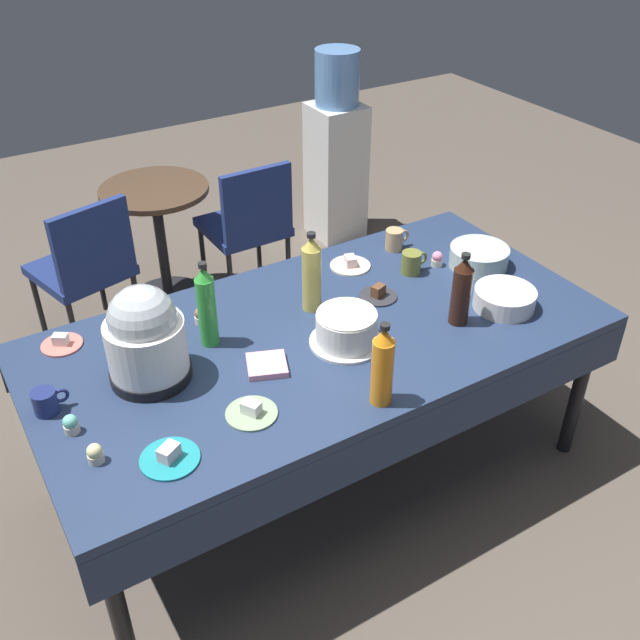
{
  "coord_description": "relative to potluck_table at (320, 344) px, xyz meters",
  "views": [
    {
      "loc": [
        -1.18,
        -1.94,
        2.36
      ],
      "look_at": [
        0.0,
        0.0,
        0.8
      ],
      "focal_mm": 40.63,
      "sensor_mm": 36.0,
      "label": 1
    }
  ],
  "objects": [
    {
      "name": "potluck_table",
      "position": [
        0.0,
        0.0,
        0.0
      ],
      "size": [
        2.2,
        1.1,
        0.75
      ],
      "color": "navy",
      "rests_on": "ground"
    },
    {
      "name": "dessert_plate_charcoal",
      "position": [
        0.33,
        0.08,
        0.08
      ],
      "size": [
        0.16,
        0.16,
        0.06
      ],
      "color": "#2D2D33",
      "rests_on": "potluck_table"
    },
    {
      "name": "ceramic_snack_bowl",
      "position": [
        0.72,
        -0.24,
        0.1
      ],
      "size": [
        0.25,
        0.25,
        0.08
      ],
      "primitive_type": "cylinder",
      "color": "silver",
      "rests_on": "potluck_table"
    },
    {
      "name": "frosted_layer_cake",
      "position": [
        0.04,
        -0.12,
        0.13
      ],
      "size": [
        0.28,
        0.28,
        0.13
      ],
      "color": "silver",
      "rests_on": "potluck_table"
    },
    {
      "name": "cupcake_mint",
      "position": [
        0.7,
        0.16,
        0.09
      ],
      "size": [
        0.05,
        0.05,
        0.07
      ],
      "color": "beige",
      "rests_on": "potluck_table"
    },
    {
      "name": "coffee_mug_tan",
      "position": [
        0.63,
        0.38,
        0.11
      ],
      "size": [
        0.12,
        0.08,
        0.1
      ],
      "color": "tan",
      "rests_on": "potluck_table"
    },
    {
      "name": "glass_salad_bowl",
      "position": [
        0.85,
        0.06,
        0.11
      ],
      "size": [
        0.26,
        0.26,
        0.09
      ],
      "primitive_type": "cylinder",
      "color": "#B2C6BC",
      "rests_on": "potluck_table"
    },
    {
      "name": "paper_napkin_stack",
      "position": [
        -0.28,
        -0.1,
        0.07
      ],
      "size": [
        0.18,
        0.18,
        0.02
      ],
      "primitive_type": "cube",
      "rotation": [
        0.0,
        0.0,
        -0.37
      ],
      "color": "pink",
      "rests_on": "potluck_table"
    },
    {
      "name": "slow_cooker",
      "position": [
        -0.65,
        0.07,
        0.23
      ],
      "size": [
        0.29,
        0.29,
        0.37
      ],
      "color": "black",
      "rests_on": "potluck_table"
    },
    {
      "name": "dessert_plate_cream",
      "position": [
        0.37,
        0.35,
        0.07
      ],
      "size": [
        0.18,
        0.18,
        0.05
      ],
      "color": "beige",
      "rests_on": "potluck_table"
    },
    {
      "name": "dessert_plate_sage",
      "position": [
        -0.44,
        -0.29,
        0.07
      ],
      "size": [
        0.17,
        0.17,
        0.05
      ],
      "color": "#8CA87F",
      "rests_on": "potluck_table"
    },
    {
      "name": "coffee_mug_navy",
      "position": [
        -1.01,
        0.07,
        0.1
      ],
      "size": [
        0.12,
        0.08,
        0.08
      ],
      "color": "navy",
      "rests_on": "potluck_table"
    },
    {
      "name": "maroon_chair_right",
      "position": [
        0.4,
        1.45,
        -0.2
      ],
      "size": [
        0.45,
        0.45,
        0.85
      ],
      "color": "navy",
      "rests_on": "ground"
    },
    {
      "name": "water_cooler",
      "position": [
        1.26,
        1.87,
        -0.1
      ],
      "size": [
        0.32,
        0.32,
        1.24
      ],
      "color": "silver",
      "rests_on": "ground"
    },
    {
      "name": "soda_bottle_orange_juice",
      "position": [
        -0.04,
        -0.46,
        0.21
      ],
      "size": [
        0.08,
        0.08,
        0.31
      ],
      "color": "orange",
      "rests_on": "potluck_table"
    },
    {
      "name": "soda_bottle_lime_soda",
      "position": [
        -0.39,
        0.15,
        0.22
      ],
      "size": [
        0.07,
        0.07,
        0.34
      ],
      "color": "green",
      "rests_on": "potluck_table"
    },
    {
      "name": "maroon_chair_left",
      "position": [
        -0.53,
        1.45,
        -0.2
      ],
      "size": [
        0.54,
        0.54,
        0.85
      ],
      "color": "navy",
      "rests_on": "ground"
    },
    {
      "name": "round_cafe_table",
      "position": [
        -0.05,
        1.67,
        -0.19
      ],
      "size": [
        0.6,
        0.6,
        0.72
      ],
      "color": "#473323",
      "rests_on": "ground"
    },
    {
      "name": "ground",
      "position": [
        0.0,
        0.0,
        -0.69
      ],
      "size": [
        9.0,
        9.0,
        0.0
      ],
      "primitive_type": "plane",
      "color": "brown"
    },
    {
      "name": "cupcake_lemon",
      "position": [
        -0.37,
        0.29,
        0.09
      ],
      "size": [
        0.05,
        0.05,
        0.07
      ],
      "color": "beige",
      "rests_on": "potluck_table"
    },
    {
      "name": "coffee_mug_olive",
      "position": [
        0.57,
        0.17,
        0.11
      ],
      "size": [
        0.13,
        0.09,
        0.1
      ],
      "color": "olive",
      "rests_on": "potluck_table"
    },
    {
      "name": "cupcake_vanilla",
      "position": [
        -0.94,
        -0.24,
        0.09
      ],
      "size": [
        0.05,
        0.05,
        0.07
      ],
      "color": "beige",
      "rests_on": "potluck_table"
    },
    {
      "name": "cupcake_rose",
      "position": [
        -0.97,
        -0.07,
        0.09
      ],
      "size": [
        0.05,
        0.05,
        0.07
      ],
      "color": "beige",
      "rests_on": "potluck_table"
    },
    {
      "name": "dessert_plate_coral",
      "position": [
        -0.87,
        0.42,
        0.07
      ],
      "size": [
        0.15,
        0.15,
        0.05
      ],
      "color": "#E07266",
      "rests_on": "potluck_table"
    },
    {
      "name": "soda_bottle_cola",
      "position": [
        0.49,
        -0.23,
        0.2
      ],
      "size": [
        0.08,
        0.08,
        0.3
      ],
      "color": "#33190F",
      "rests_on": "potluck_table"
    },
    {
      "name": "soda_bottle_ginger_ale",
      "position": [
        0.06,
        0.15,
        0.22
      ],
      "size": [
        0.08,
        0.08,
        0.34
      ],
      "color": "gold",
      "rests_on": "potluck_table"
    },
    {
      "name": "dessert_plate_teal",
      "position": [
        -0.75,
        -0.35,
        0.07
      ],
      "size": [
        0.19,
        0.19,
        0.05
      ],
      "color": "teal",
      "rests_on": "potluck_table"
    }
  ]
}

